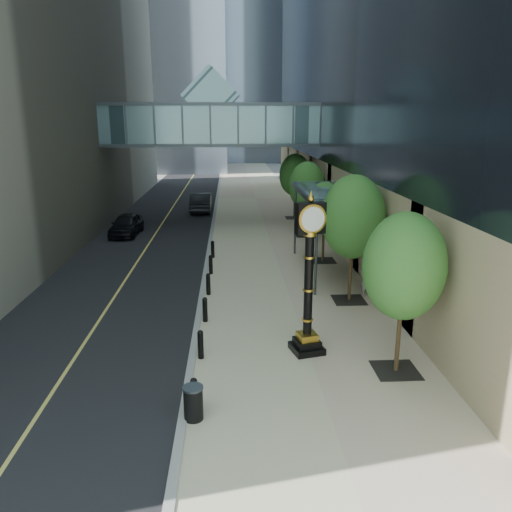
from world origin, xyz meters
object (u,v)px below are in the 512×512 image
(car_near, at_px, (126,225))
(car_far, at_px, (201,202))
(pedestrian, at_px, (367,278))
(trash_bin, at_px, (193,404))
(street_clock, at_px, (308,287))

(car_near, distance_m, car_far, 10.29)
(car_near, bearing_deg, pedestrian, -42.05)
(trash_bin, distance_m, pedestrian, 11.75)
(pedestrian, bearing_deg, trash_bin, 72.90)
(street_clock, xyz_separation_m, car_far, (-5.15, 28.10, -1.57))
(car_far, bearing_deg, street_clock, 100.27)
(trash_bin, bearing_deg, car_far, 92.69)
(street_clock, xyz_separation_m, trash_bin, (-3.65, -3.88, -1.91))
(pedestrian, bearing_deg, car_near, -24.55)
(street_clock, height_order, trash_bin, street_clock)
(street_clock, bearing_deg, pedestrian, 42.46)
(trash_bin, bearing_deg, car_near, 105.28)
(pedestrian, height_order, car_near, pedestrian)
(pedestrian, bearing_deg, street_clock, 77.33)
(pedestrian, height_order, car_far, pedestrian)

